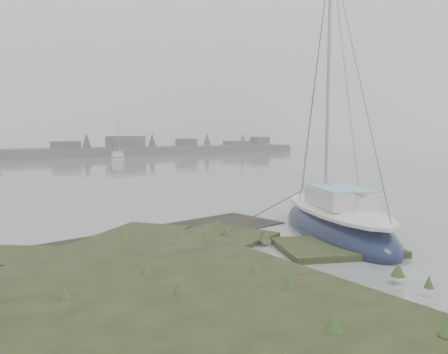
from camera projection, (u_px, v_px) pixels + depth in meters
ground at (53, 176)px, 37.79m from camera, size 160.00×160.00×0.00m
far_shoreline at (159, 150)px, 79.08m from camera, size 60.00×8.00×4.15m
sailboat_main at (336, 225)px, 15.67m from camera, size 5.85×8.16×11.07m
sailboat_far_b at (118, 159)px, 60.74m from camera, size 4.40×5.59×7.71m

